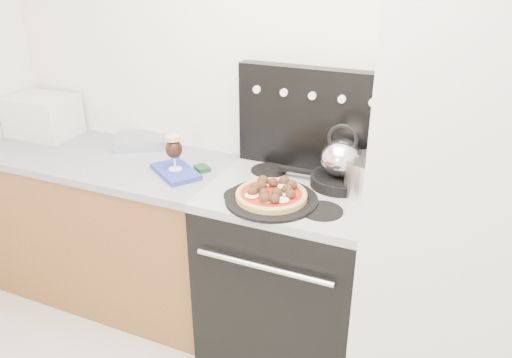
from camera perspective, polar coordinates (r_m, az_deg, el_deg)
The scene contains 16 objects.
room_shell at distance 1.46m, azimuth -10.06°, elevation -2.98°, with size 3.52×3.01×2.52m.
base_cabinet at distance 3.03m, azimuth -16.03°, elevation -5.59°, with size 1.45×0.60×0.86m, color brown.
countertop at distance 2.84m, azimuth -17.09°, elevation 2.27°, with size 1.48×0.63×0.04m, color gray.
stove_body at distance 2.53m, azimuth 3.92°, elevation -10.98°, with size 0.76×0.65×0.88m, color black.
cooktop at distance 2.29m, azimuth 4.25°, elevation -1.63°, with size 0.76×0.65×0.04m, color #ADADB2.
backguard at distance 2.43m, azimuth 6.64°, elevation 6.76°, with size 0.76×0.08×0.50m, color black.
fridge at distance 2.15m, azimuth 21.94°, elevation -3.92°, with size 0.64×0.68×1.90m, color silver.
toaster_oven at distance 3.23m, azimuth -23.18°, elevation 6.67°, with size 0.37×0.28×0.24m, color silver.
foil_sheet at distance 2.89m, azimuth -12.99°, elevation 4.20°, with size 0.28×0.21×0.06m, color silver.
oven_mitt at distance 2.51m, azimuth -9.18°, elevation 0.84°, with size 0.28×0.16×0.02m, color #2B38A1.
beer_glass at distance 2.47m, azimuth -9.34°, elevation 3.00°, with size 0.08×0.08×0.18m, color black, non-canonical shape.
pizza_pan at distance 2.17m, azimuth 1.77°, elevation -2.34°, with size 0.41×0.41×0.01m, color black.
pizza at distance 2.16m, azimuth 1.78°, elevation -1.67°, with size 0.31×0.31×0.04m, color #EEC670, non-canonical shape.
skillet at distance 2.34m, azimuth 9.51°, elevation -0.17°, with size 0.27×0.27×0.05m, color black.
tea_kettle at distance 2.29m, azimuth 9.73°, elevation 2.75°, with size 0.19×0.19×0.21m, color silver, non-canonical shape.
stock_pot at distance 2.25m, azimuth 12.86°, elevation 0.12°, with size 0.22×0.22×0.16m, color silver.
Camera 1 is at (0.74, -0.77, 1.92)m, focal length 35.00 mm.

